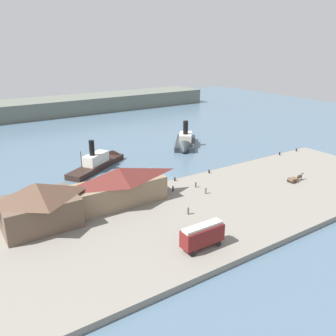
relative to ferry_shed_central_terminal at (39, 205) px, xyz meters
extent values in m
plane|color=slate|center=(35.84, 10.08, -5.77)|extent=(320.00, 320.00, 0.00)
cube|color=gray|center=(35.84, -11.92, -5.17)|extent=(110.00, 36.00, 1.20)
cube|color=#666159|center=(35.84, 6.48, -5.27)|extent=(110.00, 0.80, 1.00)
cube|color=brown|center=(0.00, 0.00, -1.63)|extent=(14.15, 10.41, 5.88)
pyramid|color=brown|center=(0.00, 0.00, 2.87)|extent=(14.44, 10.93, 3.12)
cube|color=#847056|center=(17.62, 0.83, -1.89)|extent=(20.43, 7.58, 5.36)
pyramid|color=maroon|center=(17.62, 0.83, 2.31)|extent=(20.84, 7.96, 3.04)
cube|color=maroon|center=(21.31, -23.77, -2.14)|extent=(8.04, 2.59, 3.07)
cube|color=beige|center=(21.31, -23.77, -0.35)|extent=(7.71, 1.82, 0.50)
cylinder|color=black|center=(24.12, -22.48, -4.12)|extent=(0.90, 0.18, 0.90)
cylinder|color=black|center=(24.12, -25.07, -4.12)|extent=(0.90, 0.18, 0.90)
cylinder|color=black|center=(18.50, -22.48, -4.12)|extent=(0.90, 0.18, 0.90)
cylinder|color=black|center=(18.50, -25.07, -4.12)|extent=(0.90, 0.18, 0.90)
cube|color=brown|center=(60.36, -12.51, -3.72)|extent=(2.41, 1.55, 0.50)
cylinder|color=#4C3828|center=(59.64, -11.73, -3.97)|extent=(1.20, 0.10, 1.20)
cylinder|color=#4C3828|center=(59.64, -13.29, -3.97)|extent=(1.20, 0.10, 1.20)
ellipsoid|color=#473323|center=(62.97, -12.51, -3.47)|extent=(2.00, 0.70, 0.90)
ellipsoid|color=#473323|center=(64.07, -12.51, -2.92)|extent=(0.70, 0.32, 0.44)
cylinder|color=#473323|center=(63.57, -12.31, -4.07)|extent=(0.16, 0.16, 1.00)
cylinder|color=#473323|center=(63.57, -12.71, -4.07)|extent=(0.16, 0.16, 1.00)
cylinder|color=#473323|center=(62.37, -12.31, -4.07)|extent=(0.16, 0.16, 1.00)
cylinder|color=#473323|center=(62.37, -12.71, -4.07)|extent=(0.16, 0.16, 1.00)
cylinder|color=#6B5B4C|center=(36.97, -5.69, -3.84)|extent=(0.43, 0.43, 1.46)
sphere|color=#CCA889|center=(36.97, -5.69, -2.97)|extent=(0.27, 0.27, 0.27)
cylinder|color=#232328|center=(31.22, -0.28, -3.93)|extent=(0.37, 0.37, 1.28)
sphere|color=#CCA889|center=(31.22, -0.28, -3.17)|extent=(0.23, 0.23, 0.23)
cylinder|color=#6B5B4C|center=(26.99, -12.08, -3.81)|extent=(0.44, 0.44, 1.51)
sphere|color=#CCA889|center=(26.99, -12.08, -2.92)|extent=(0.28, 0.28, 0.28)
cylinder|color=#4C3D33|center=(37.41, -1.27, -3.92)|extent=(0.38, 0.38, 1.31)
sphere|color=#CCA889|center=(37.41, -1.27, -3.14)|extent=(0.24, 0.24, 0.24)
cylinder|color=#3D4C42|center=(26.96, -20.18, -3.88)|extent=(0.40, 0.40, 1.37)
sphere|color=#CCA889|center=(26.96, -20.18, -3.07)|extent=(0.25, 0.25, 0.25)
cylinder|color=black|center=(35.61, 5.26, -4.12)|extent=(0.44, 0.44, 0.90)
cylinder|color=black|center=(76.46, 5.17, -4.12)|extent=(0.44, 0.44, 0.90)
cylinder|color=black|center=(46.79, 4.78, -4.12)|extent=(0.44, 0.44, 0.90)
cylinder|color=black|center=(84.48, 4.91, -4.12)|extent=(0.44, 0.44, 0.90)
cube|color=#23282D|center=(60.27, 34.11, -4.87)|extent=(16.91, 18.74, 1.80)
cone|color=#23282D|center=(54.44, 26.85, -4.87)|extent=(6.82, 6.41, 6.06)
cube|color=silver|center=(60.27, 34.11, -2.59)|extent=(8.34, 8.90, 2.76)
cylinder|color=black|center=(59.65, 33.34, 1.17)|extent=(1.76, 1.76, 4.76)
cylinder|color=brown|center=(63.77, 38.47, -0.73)|extent=(0.24, 0.24, 6.48)
cube|color=black|center=(23.66, 28.67, -4.97)|extent=(21.98, 16.50, 1.60)
cone|color=black|center=(33.31, 34.82, -4.97)|extent=(5.89, 6.00, 4.49)
cube|color=silver|center=(23.66, 28.67, -2.65)|extent=(9.07, 7.54, 3.03)
cylinder|color=black|center=(22.25, 27.78, 1.07)|extent=(1.54, 1.54, 4.41)
cylinder|color=brown|center=(17.87, 24.99, -1.35)|extent=(0.24, 0.24, 5.63)
cube|color=#60665B|center=(35.84, 120.08, -1.77)|extent=(180.00, 24.00, 8.00)
camera|label=1|loc=(-13.75, -65.61, 29.46)|focal=38.02mm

